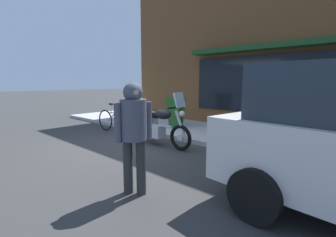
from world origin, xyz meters
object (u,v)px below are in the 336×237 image
sandwich_board_sign (176,112)px  parked_bicycle (115,121)px  touring_motorcycle (154,122)px  pedestrian_walking (134,125)px

sandwich_board_sign → parked_bicycle: bearing=-129.0°
touring_motorcycle → sandwich_board_sign: 1.91m
sandwich_board_sign → pedestrian_walking: bearing=-55.5°
parked_bicycle → pedestrian_walking: pedestrian_walking is taller
pedestrian_walking → sandwich_board_sign: bearing=124.5°
sandwich_board_sign → touring_motorcycle: bearing=-65.3°
parked_bicycle → sandwich_board_sign: size_ratio=1.69×
touring_motorcycle → parked_bicycle: touring_motorcycle is taller
touring_motorcycle → parked_bicycle: 2.08m
touring_motorcycle → sandwich_board_sign: touring_motorcycle is taller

